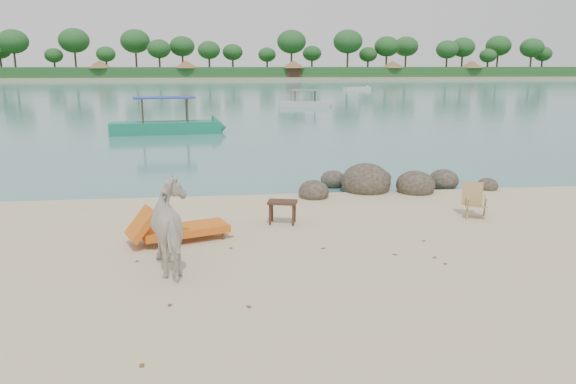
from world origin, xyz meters
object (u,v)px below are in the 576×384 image
object	(u,v)px
boat_near	(164,103)
side_table	(282,214)
deck_chair	(476,202)
boulders	(382,184)
lounge_chair	(185,226)
cow	(175,228)

from	to	relation	value
boat_near	side_table	bearing A→B (deg)	-83.29
boat_near	deck_chair	bearing A→B (deg)	-70.68
boulders	lounge_chair	distance (m)	7.11
boulders	lounge_chair	bearing A→B (deg)	-142.24
side_table	boat_near	xyz separation A→B (m)	(-4.42, 19.04, 1.36)
side_table	lounge_chair	distance (m)	2.45
side_table	deck_chair	world-z (taller)	deck_chair
deck_chair	side_table	bearing A→B (deg)	-159.81
lounge_chair	deck_chair	distance (m)	7.06
boulders	cow	world-z (taller)	cow
side_table	boat_near	size ratio (longest dim) A/B	0.10
boat_near	cow	bearing A→B (deg)	-90.72
deck_chair	boat_near	world-z (taller)	boat_near
side_table	boat_near	bearing A→B (deg)	117.14
deck_chair	boat_near	bearing A→B (deg)	136.73
boulders	deck_chair	world-z (taller)	deck_chair
boat_near	boulders	bearing A→B (deg)	-69.92
side_table	boulders	bearing A→B (deg)	58.43
cow	lounge_chair	xyz separation A→B (m)	(0.06, 1.63, -0.44)
lounge_chair	deck_chair	size ratio (longest dim) A/B	2.70
cow	deck_chair	size ratio (longest dim) A/B	2.20
deck_chair	boat_near	distance (m)	21.24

